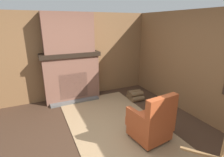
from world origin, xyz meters
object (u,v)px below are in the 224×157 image
(armchair, at_px, (151,123))
(oil_lamp_vase, at_px, (62,50))
(storage_case, at_px, (75,50))
(firewood_stack, at_px, (135,95))

(armchair, bearing_deg, oil_lamp_vase, 16.61)
(storage_case, bearing_deg, armchair, 16.50)
(firewood_stack, relative_size, storage_case, 2.09)
(firewood_stack, height_order, oil_lamp_vase, oil_lamp_vase)
(armchair, height_order, firewood_stack, armchair)
(oil_lamp_vase, distance_m, storage_case, 0.33)
(oil_lamp_vase, relative_size, storage_case, 1.06)
(armchair, bearing_deg, storage_case, 9.79)
(firewood_stack, distance_m, storage_case, 2.10)
(armchair, distance_m, oil_lamp_vase, 2.90)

